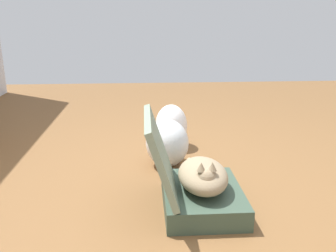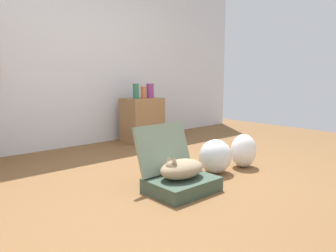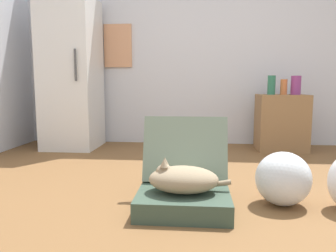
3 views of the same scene
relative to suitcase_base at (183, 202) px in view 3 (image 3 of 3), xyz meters
The scene contains 11 objects.
ground_plane 0.28m from the suitcase_base, 27.44° to the left, with size 7.68×7.68×0.00m, color brown.
wall_back 2.70m from the suitcase_base, 84.27° to the left, with size 6.40×0.15×2.60m.
suitcase_base is the anchor object (origin of this frame).
suitcase_lid 0.37m from the suitcase_base, 90.00° to the left, with size 0.57×0.45×0.04m, color gray.
cat 0.14m from the suitcase_base, behind, with size 0.51×0.28×0.21m.
plastic_bag_white 0.66m from the suitcase_base, 14.41° to the left, with size 0.35×0.32×0.35m, color silver.
refrigerator 2.55m from the suitcase_base, 126.78° to the left, with size 0.61×0.69×1.79m.
side_table 2.26m from the suitcase_base, 61.49° to the left, with size 0.56×0.43×0.66m, color olive.
vase_tall 2.26m from the suitcase_base, 64.26° to the left, with size 0.09×0.09×0.22m, color #2D7051.
vase_short 2.40m from the suitcase_base, 58.13° to the left, with size 0.11×0.11×0.22m, color #8C387A.
vase_round 2.32m from the suitcase_base, 61.00° to the left, with size 0.08×0.08×0.18m, color #CC6B38.
Camera 3 is at (-0.17, -2.03, 0.78)m, focal length 34.46 mm.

